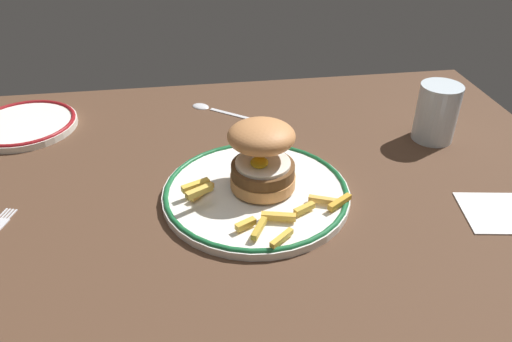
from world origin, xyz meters
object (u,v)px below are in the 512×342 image
dinner_plate (256,192)px  water_glass (436,116)px  side_plate (24,124)px  napkin (495,212)px  burger (262,154)px  spoon (207,107)px

dinner_plate → water_glass: bearing=21.0°
side_plate → napkin: (72.44, -36.51, -0.63)cm
burger → water_glass: 34.77cm
burger → dinner_plate: bearing=-130.4°
spoon → burger: bearing=-77.8°
water_glass → dinner_plate: bearing=-159.0°
dinner_plate → side_plate: (-39.30, 27.58, -0.00)cm
dinner_plate → napkin: size_ratio=2.92×
burger → side_plate: 48.54cm
spoon → napkin: (38.50, -39.93, -0.16)cm
spoon → napkin: bearing=-46.0°
water_glass → spoon: water_glass is taller
burger → spoon: bearing=102.2°
burger → napkin: size_ratio=1.24×
water_glass → side_plate: bearing=168.7°
dinner_plate → napkin: (33.14, -8.93, -0.64)cm
burger → spoon: 31.08cm
dinner_plate → napkin: 34.33cm
side_plate → burger: bearing=-33.1°
napkin → water_glass: bearing=88.5°
burger → water_glass: (32.66, 11.71, -2.31)cm
dinner_plate → spoon: bearing=99.8°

